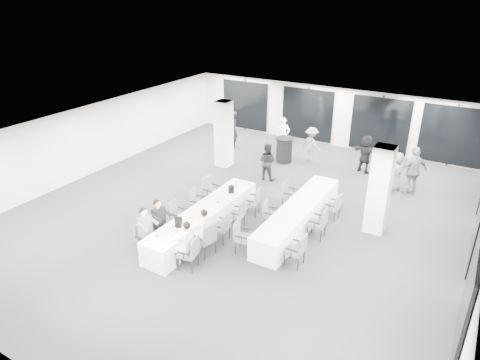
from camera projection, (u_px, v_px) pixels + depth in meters
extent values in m
cube|color=#222327|center=(243.00, 211.00, 14.69)|extent=(14.00, 16.00, 0.02)
cube|color=silver|center=(243.00, 132.00, 13.53)|extent=(14.00, 16.00, 0.02)
cube|color=beige|center=(94.00, 139.00, 17.35)|extent=(0.02, 16.00, 2.80)
cube|color=beige|center=(327.00, 116.00, 20.40)|extent=(14.00, 0.02, 2.80)
cube|color=beige|center=(24.00, 323.00, 7.82)|extent=(14.00, 0.02, 2.80)
cube|color=black|center=(327.00, 117.00, 20.36)|extent=(13.60, 0.06, 2.50)
cube|color=black|center=(480.00, 213.00, 11.70)|extent=(0.06, 14.00, 2.50)
cube|color=silver|center=(224.00, 134.00, 17.92)|extent=(0.60, 0.60, 2.80)
cube|color=silver|center=(379.00, 190.00, 12.95)|extent=(0.60, 0.60, 2.80)
cube|color=white|center=(205.00, 220.00, 13.34)|extent=(0.90, 5.00, 0.75)
cube|color=white|center=(298.00, 216.00, 13.58)|extent=(0.90, 5.00, 0.75)
cylinder|color=black|center=(284.00, 150.00, 18.59)|extent=(0.69, 0.69, 1.09)
cylinder|color=black|center=(285.00, 138.00, 18.36)|extent=(0.79, 0.79, 0.02)
cube|color=#505258|center=(146.00, 240.00, 12.22)|extent=(0.50, 0.51, 0.07)
cube|color=#505258|center=(141.00, 230.00, 12.24)|extent=(0.13, 0.43, 0.43)
cylinder|color=black|center=(148.00, 241.00, 12.55)|extent=(0.03, 0.03, 0.38)
cylinder|color=black|center=(137.00, 247.00, 12.29)|extent=(0.03, 0.03, 0.38)
cylinder|color=black|center=(156.00, 246.00, 12.33)|extent=(0.03, 0.03, 0.38)
cylinder|color=black|center=(146.00, 251.00, 12.07)|extent=(0.03, 0.03, 0.38)
cube|color=black|center=(152.00, 232.00, 12.32)|extent=(0.32, 0.09, 0.04)
cube|color=black|center=(139.00, 238.00, 11.99)|extent=(0.32, 0.09, 0.04)
cube|color=#505258|center=(159.00, 230.00, 12.67)|extent=(0.54, 0.55, 0.08)
cube|color=#505258|center=(155.00, 220.00, 12.70)|extent=(0.16, 0.44, 0.44)
cylinder|color=black|center=(161.00, 232.00, 13.01)|extent=(0.03, 0.03, 0.39)
cylinder|color=black|center=(151.00, 237.00, 12.77)|extent=(0.03, 0.03, 0.39)
cylinder|color=black|center=(169.00, 237.00, 12.77)|extent=(0.03, 0.03, 0.39)
cylinder|color=black|center=(158.00, 242.00, 12.52)|extent=(0.03, 0.03, 0.39)
cube|color=black|center=(166.00, 223.00, 12.76)|extent=(0.32, 0.12, 0.04)
cube|color=black|center=(152.00, 228.00, 12.45)|extent=(0.32, 0.12, 0.04)
cube|color=#505258|center=(179.00, 216.00, 13.41)|extent=(0.50, 0.52, 0.08)
cube|color=#505258|center=(173.00, 208.00, 13.38)|extent=(0.11, 0.46, 0.45)
cylinder|color=black|center=(177.00, 219.00, 13.75)|extent=(0.04, 0.04, 0.40)
cylinder|color=black|center=(171.00, 225.00, 13.42)|extent=(0.04, 0.04, 0.40)
cylinder|color=black|center=(188.00, 221.00, 13.60)|extent=(0.04, 0.04, 0.40)
cylinder|color=black|center=(182.00, 227.00, 13.27)|extent=(0.04, 0.04, 0.40)
cube|color=black|center=(183.00, 208.00, 13.55)|extent=(0.34, 0.08, 0.04)
cube|color=black|center=(175.00, 215.00, 13.14)|extent=(0.34, 0.08, 0.04)
cube|color=#505258|center=(198.00, 203.00, 14.22)|extent=(0.52, 0.53, 0.08)
cube|color=#505258|center=(192.00, 195.00, 14.19)|extent=(0.13, 0.45, 0.45)
cylinder|color=black|center=(196.00, 206.00, 14.55)|extent=(0.04, 0.04, 0.40)
cylinder|color=black|center=(191.00, 211.00, 14.22)|extent=(0.04, 0.04, 0.40)
cylinder|color=black|center=(206.00, 208.00, 14.42)|extent=(0.04, 0.04, 0.40)
cylinder|color=black|center=(201.00, 213.00, 14.09)|extent=(0.04, 0.04, 0.40)
cube|color=black|center=(201.00, 196.00, 14.36)|extent=(0.33, 0.09, 0.04)
cube|color=black|center=(195.00, 202.00, 13.95)|extent=(0.33, 0.09, 0.04)
cube|color=#505258|center=(212.00, 193.00, 14.86)|extent=(0.54, 0.56, 0.09)
cube|color=#505258|center=(207.00, 183.00, 14.86)|extent=(0.11, 0.51, 0.50)
cylinder|color=black|center=(211.00, 196.00, 15.24)|extent=(0.04, 0.04, 0.45)
cylinder|color=black|center=(204.00, 200.00, 14.92)|extent=(0.04, 0.04, 0.45)
cylinder|color=black|center=(221.00, 199.00, 15.01)|extent=(0.04, 0.04, 0.45)
cylinder|color=black|center=(213.00, 203.00, 14.69)|extent=(0.04, 0.04, 0.45)
cube|color=black|center=(217.00, 185.00, 14.98)|extent=(0.37, 0.07, 0.04)
cube|color=black|center=(207.00, 191.00, 14.58)|extent=(0.37, 0.07, 0.04)
cube|color=#505258|center=(188.00, 254.00, 11.50)|extent=(0.55, 0.57, 0.08)
cube|color=#505258|center=(195.00, 247.00, 11.32)|extent=(0.15, 0.47, 0.47)
cylinder|color=black|center=(192.00, 267.00, 11.37)|extent=(0.04, 0.04, 0.42)
cylinder|color=black|center=(198.00, 259.00, 11.71)|extent=(0.04, 0.04, 0.42)
cylinder|color=black|center=(178.00, 264.00, 11.49)|extent=(0.04, 0.04, 0.42)
cylinder|color=black|center=(185.00, 256.00, 11.84)|extent=(0.04, 0.04, 0.42)
cube|color=black|center=(183.00, 253.00, 11.21)|extent=(0.35, 0.10, 0.04)
cube|color=black|center=(192.00, 243.00, 11.65)|extent=(0.35, 0.10, 0.04)
cube|color=#505258|center=(205.00, 239.00, 12.11)|extent=(0.59, 0.61, 0.09)
cube|color=#505258|center=(210.00, 234.00, 11.85)|extent=(0.17, 0.50, 0.49)
cylinder|color=black|center=(205.00, 253.00, 11.94)|extent=(0.04, 0.04, 0.44)
cylinder|color=black|center=(216.00, 247.00, 12.23)|extent=(0.04, 0.04, 0.44)
cylinder|color=black|center=(194.00, 247.00, 12.21)|extent=(0.04, 0.04, 0.44)
cylinder|color=black|center=(205.00, 241.00, 12.49)|extent=(0.04, 0.04, 0.44)
cube|color=black|center=(197.00, 238.00, 11.85)|extent=(0.37, 0.12, 0.04)
cube|color=black|center=(211.00, 230.00, 12.21)|extent=(0.37, 0.12, 0.04)
cube|color=#505258|center=(220.00, 227.00, 12.75)|extent=(0.51, 0.53, 0.08)
cube|color=#505258|center=(227.00, 221.00, 12.54)|extent=(0.10, 0.48, 0.48)
cylinder|color=black|center=(223.00, 240.00, 12.60)|extent=(0.04, 0.04, 0.43)
cylinder|color=black|center=(229.00, 233.00, 12.94)|extent=(0.04, 0.04, 0.43)
cylinder|color=black|center=(211.00, 236.00, 12.77)|extent=(0.04, 0.04, 0.43)
cylinder|color=black|center=(218.00, 230.00, 13.11)|extent=(0.04, 0.04, 0.43)
cube|color=black|center=(216.00, 226.00, 12.46)|extent=(0.35, 0.07, 0.04)
cube|color=black|center=(224.00, 218.00, 12.89)|extent=(0.35, 0.07, 0.04)
cube|color=#505258|center=(236.00, 215.00, 13.51)|extent=(0.52, 0.53, 0.08)
cube|color=#505258|center=(243.00, 209.00, 13.33)|extent=(0.13, 0.45, 0.45)
cylinder|color=black|center=(240.00, 225.00, 13.38)|extent=(0.04, 0.04, 0.40)
cylinder|color=black|center=(244.00, 220.00, 13.71)|extent=(0.04, 0.04, 0.40)
cylinder|color=black|center=(228.00, 223.00, 13.50)|extent=(0.04, 0.04, 0.40)
cylinder|color=black|center=(233.00, 218.00, 13.83)|extent=(0.04, 0.04, 0.40)
cube|color=black|center=(234.00, 214.00, 13.23)|extent=(0.33, 0.09, 0.04)
cube|color=black|center=(239.00, 207.00, 13.65)|extent=(0.33, 0.09, 0.04)
cube|color=#505258|center=(252.00, 202.00, 14.28)|extent=(0.53, 0.55, 0.08)
cube|color=#505258|center=(258.00, 196.00, 14.10)|extent=(0.14, 0.46, 0.46)
cylinder|color=black|center=(255.00, 212.00, 14.15)|extent=(0.04, 0.04, 0.41)
cylinder|color=black|center=(259.00, 207.00, 14.49)|extent=(0.04, 0.04, 0.41)
cylinder|color=black|center=(244.00, 210.00, 14.28)|extent=(0.04, 0.04, 0.41)
cylinder|color=black|center=(248.00, 205.00, 14.61)|extent=(0.04, 0.04, 0.41)
cube|color=black|center=(249.00, 201.00, 14.00)|extent=(0.34, 0.10, 0.04)
cube|color=black|center=(254.00, 195.00, 14.42)|extent=(0.34, 0.10, 0.04)
cube|color=#505258|center=(244.00, 238.00, 12.21)|extent=(0.56, 0.58, 0.08)
cube|color=#505258|center=(237.00, 228.00, 12.17)|extent=(0.15, 0.47, 0.47)
cylinder|color=black|center=(240.00, 241.00, 12.55)|extent=(0.04, 0.04, 0.42)
cylinder|color=black|center=(235.00, 248.00, 12.20)|extent=(0.04, 0.04, 0.42)
cylinder|color=black|center=(253.00, 243.00, 12.43)|extent=(0.04, 0.04, 0.42)
cylinder|color=black|center=(249.00, 251.00, 12.08)|extent=(0.04, 0.04, 0.42)
cube|color=black|center=(247.00, 228.00, 12.36)|extent=(0.35, 0.11, 0.04)
cube|color=black|center=(241.00, 237.00, 11.92)|extent=(0.35, 0.11, 0.04)
cube|color=#505258|center=(271.00, 215.00, 13.57)|extent=(0.49, 0.50, 0.07)
cube|color=#505258|center=(265.00, 207.00, 13.54)|extent=(0.13, 0.42, 0.42)
cylinder|color=black|center=(267.00, 217.00, 13.88)|extent=(0.03, 0.03, 0.37)
cylinder|color=black|center=(264.00, 223.00, 13.57)|extent=(0.03, 0.03, 0.37)
cylinder|color=black|center=(278.00, 219.00, 13.76)|extent=(0.03, 0.03, 0.37)
cylinder|color=black|center=(275.00, 225.00, 13.45)|extent=(0.03, 0.03, 0.37)
cube|color=black|center=(273.00, 207.00, 13.70)|extent=(0.31, 0.09, 0.04)
cube|color=black|center=(269.00, 214.00, 13.32)|extent=(0.31, 0.09, 0.04)
cube|color=#505258|center=(291.00, 196.00, 14.73)|extent=(0.48, 0.50, 0.08)
cube|color=#505258|center=(285.00, 187.00, 14.72)|extent=(0.08, 0.46, 0.46)
cylinder|color=black|center=(287.00, 198.00, 15.08)|extent=(0.04, 0.04, 0.41)
cylinder|color=black|center=(283.00, 203.00, 14.76)|extent=(0.04, 0.04, 0.41)
cylinder|color=black|center=(298.00, 201.00, 14.91)|extent=(0.04, 0.04, 0.41)
cylinder|color=black|center=(294.00, 206.00, 14.58)|extent=(0.04, 0.04, 0.41)
cube|color=black|center=(294.00, 188.00, 14.86)|extent=(0.34, 0.05, 0.04)
cube|color=black|center=(288.00, 194.00, 14.46)|extent=(0.34, 0.05, 0.04)
cube|color=#505258|center=(295.00, 251.00, 11.64)|extent=(0.47, 0.49, 0.08)
cube|color=#505258|center=(303.00, 244.00, 11.42)|extent=(0.06, 0.47, 0.47)
cylinder|color=black|center=(298.00, 264.00, 11.49)|extent=(0.04, 0.04, 0.41)
cylinder|color=black|center=(304.00, 257.00, 11.81)|extent=(0.04, 0.04, 0.41)
cylinder|color=black|center=(284.00, 260.00, 11.68)|extent=(0.04, 0.04, 0.41)
cylinder|color=black|center=(290.00, 253.00, 11.99)|extent=(0.04, 0.04, 0.41)
cube|color=black|center=(291.00, 250.00, 11.37)|extent=(0.34, 0.04, 0.04)
cube|color=black|center=(299.00, 241.00, 11.77)|extent=(0.34, 0.04, 0.04)
cube|color=#505258|center=(317.00, 224.00, 12.92)|extent=(0.51, 0.53, 0.08)
cube|color=#505258|center=(325.00, 217.00, 12.71)|extent=(0.09, 0.49, 0.48)
cylinder|color=black|center=(321.00, 236.00, 12.77)|extent=(0.04, 0.04, 0.43)
cylinder|color=black|center=(325.00, 230.00, 13.11)|extent=(0.04, 0.04, 0.43)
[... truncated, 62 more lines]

